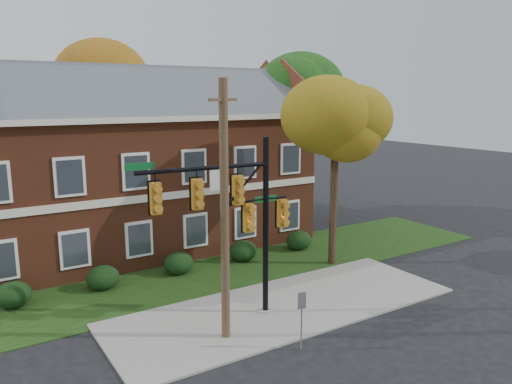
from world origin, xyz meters
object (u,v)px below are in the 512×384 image
traffic_signal (236,210)px  tree_near_right (341,128)px  utility_pole (225,213)px  apartment_building (136,156)px  hedge_center (178,263)px  hedge_left (103,278)px  tree_right_rear (297,97)px  hedge_right (243,251)px  sign_post (302,311)px  hedge_far_right (299,240)px  hedge_far_left (13,295)px  tree_far_rear (114,86)px

traffic_signal → tree_near_right: bearing=24.2°
utility_pole → tree_near_right: bearing=0.5°
apartment_building → hedge_center: 6.89m
apartment_building → hedge_left: bearing=-123.7°
tree_right_rear → hedge_right: bearing=-142.0°
hedge_left → tree_right_rear: (14.81, 6.11, 7.60)m
hedge_right → traffic_signal: bearing=-122.8°
traffic_signal → sign_post: (0.65, -3.03, -2.82)m
hedge_far_right → hedge_right: bearing=180.0°
tree_right_rear → tree_near_right: bearing=-114.6°
sign_post → apartment_building: bearing=104.3°
hedge_center → hedge_far_left: bearing=180.0°
hedge_right → sign_post: sign_post is taller
hedge_far_left → tree_far_rear: bearing=57.5°
apartment_building → hedge_left: size_ratio=13.43×
hedge_left → tree_far_rear: 16.25m
hedge_left → hedge_far_right: bearing=0.0°
hedge_far_left → tree_far_rear: size_ratio=0.12×
hedge_left → tree_far_rear: bearing=69.7°
apartment_building → hedge_left: 7.73m
hedge_right → traffic_signal: (-3.65, -5.67, 3.65)m
hedge_far_left → hedge_center: size_ratio=1.00×
tree_right_rear → traffic_signal: (-11.47, -11.78, -3.94)m
tree_right_rear → traffic_signal: tree_right_rear is taller
hedge_far_left → sign_post: sign_post is taller
hedge_right → tree_far_rear: size_ratio=0.12×
hedge_right → sign_post: (-3.00, -8.70, 0.83)m
hedge_center → sign_post: bearing=-86.7°
tree_far_rear → hedge_right: bearing=-80.6°
hedge_center → utility_pole: size_ratio=0.16×
tree_right_rear → utility_pole: 18.26m
hedge_center → traffic_signal: (-0.15, -5.67, 3.65)m
hedge_center → tree_right_rear: tree_right_rear is taller
tree_far_rear → apartment_building: bearing=-99.7°
tree_near_right → utility_pole: size_ratio=0.98×
tree_near_right → traffic_signal: tree_near_right is taller
hedge_right → tree_near_right: size_ratio=0.16×
tree_near_right → sign_post: size_ratio=4.30×
hedge_right → utility_pole: utility_pole is taller
hedge_center → tree_right_rear: (11.31, 6.11, 7.60)m
tree_right_rear → utility_pole: size_ratio=1.22×
hedge_center → sign_post: (0.50, -8.70, 0.83)m
traffic_signal → utility_pole: 1.46m
apartment_building → hedge_right: bearing=-56.3°
tree_far_rear → utility_pole: (-2.53, -19.78, -4.41)m
hedge_far_left → hedge_right: 10.50m
tree_near_right → tree_right_rear: bearing=65.4°
hedge_right → sign_post: 9.24m
hedge_far_left → hedge_center: 7.00m
hedge_far_right → traffic_signal: (-7.15, -5.67, 3.65)m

